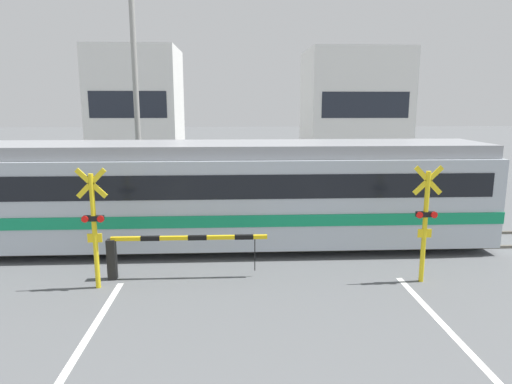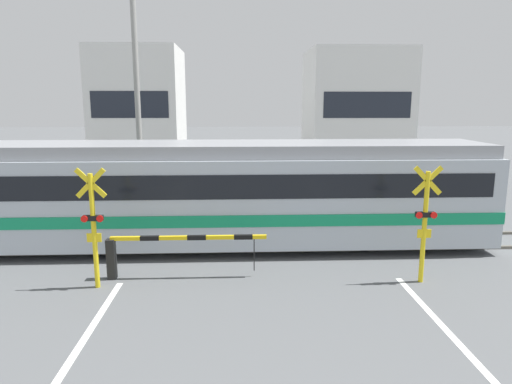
% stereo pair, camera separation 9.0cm
% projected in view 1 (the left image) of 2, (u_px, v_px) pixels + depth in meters
% --- Properties ---
extents(rail_track_near, '(50.00, 0.10, 0.08)m').
position_uv_depth(rail_track_near, '(257.00, 251.00, 12.84)').
color(rail_track_near, '#5B564C').
rests_on(rail_track_near, ground_plane).
extents(rail_track_far, '(50.00, 0.10, 0.08)m').
position_uv_depth(rail_track_far, '(255.00, 236.00, 14.25)').
color(rail_track_far, '#5B564C').
rests_on(rail_track_far, ground_plane).
extents(commuter_train, '(18.91, 2.84, 3.02)m').
position_uv_depth(commuter_train, '(159.00, 192.00, 13.11)').
color(commuter_train, '#ADB7C1').
rests_on(commuter_train, ground_plane).
extents(crossing_barrier_near, '(3.79, 0.20, 1.05)m').
position_uv_depth(crossing_barrier_near, '(155.00, 248.00, 10.79)').
color(crossing_barrier_near, black).
rests_on(crossing_barrier_near, ground_plane).
extents(crossing_barrier_far, '(3.79, 0.20, 1.05)m').
position_uv_depth(crossing_barrier_far, '(320.00, 196.00, 16.75)').
color(crossing_barrier_far, black).
rests_on(crossing_barrier_far, ground_plane).
extents(crossing_signal_left, '(0.68, 0.15, 2.75)m').
position_uv_depth(crossing_signal_left, '(94.00, 223.00, 10.09)').
color(crossing_signal_left, yellow).
rests_on(crossing_signal_left, ground_plane).
extents(crossing_signal_right, '(0.68, 0.15, 2.75)m').
position_uv_depth(crossing_signal_right, '(425.00, 219.00, 10.46)').
color(crossing_signal_right, yellow).
rests_on(crossing_signal_right, ground_plane).
extents(pedestrian, '(0.38, 0.24, 1.80)m').
position_uv_depth(pedestrian, '(224.00, 177.00, 19.27)').
color(pedestrian, '#33384C').
rests_on(pedestrian, ground_plane).
extents(building_left_of_street, '(5.08, 5.24, 7.36)m').
position_uv_depth(building_left_of_street, '(138.00, 111.00, 27.77)').
color(building_left_of_street, white).
rests_on(building_left_of_street, ground_plane).
extents(building_right_of_street, '(5.96, 5.24, 7.32)m').
position_uv_depth(building_right_of_street, '(353.00, 111.00, 28.43)').
color(building_right_of_street, white).
rests_on(building_right_of_street, ground_plane).
extents(utility_pole_streetside, '(0.22, 0.22, 8.55)m').
position_uv_depth(utility_pole_streetside, '(136.00, 99.00, 18.18)').
color(utility_pole_streetside, gray).
rests_on(utility_pole_streetside, ground_plane).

